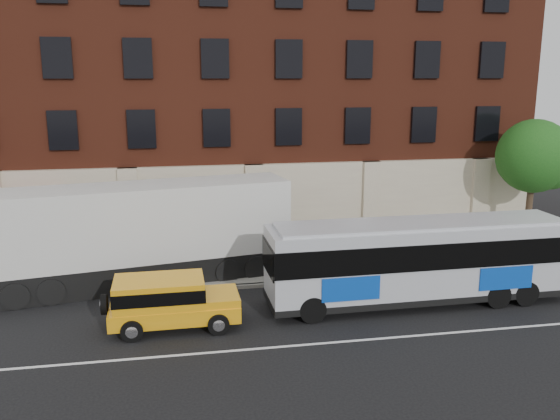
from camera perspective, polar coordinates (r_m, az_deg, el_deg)
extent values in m
plane|color=black|center=(18.82, 2.64, -13.58)|extent=(120.00, 120.00, 0.00)
cube|color=gray|center=(27.01, -1.66, -5.04)|extent=(60.00, 6.00, 0.15)
cube|color=gray|center=(24.21, -0.57, -7.19)|extent=(60.00, 0.25, 0.15)
cube|color=silver|center=(19.26, 2.30, -12.91)|extent=(60.00, 0.12, 0.01)
cube|color=#612616|center=(33.64, -3.86, 11.60)|extent=(30.00, 10.00, 15.00)
cube|color=beige|center=(29.19, -2.53, 0.54)|extent=(30.00, 0.35, 4.00)
cube|color=#400B11|center=(28.78, -24.56, 1.43)|extent=(4.20, 2.20, 0.30)
cube|color=beige|center=(28.92, -14.36, 0.02)|extent=(0.90, 0.55, 4.00)
cube|color=beige|center=(29.10, -2.51, 0.50)|extent=(0.90, 0.55, 4.00)
cube|color=beige|center=(30.48, 8.74, 0.93)|extent=(0.90, 0.55, 4.00)
cube|color=beige|center=(32.91, 18.67, 1.28)|extent=(0.90, 0.55, 4.00)
cube|color=black|center=(28.85, -20.26, 7.25)|extent=(1.30, 0.20, 1.80)
cube|color=black|center=(28.47, -13.25, 7.64)|extent=(1.30, 0.20, 1.80)
cube|color=black|center=(28.51, -6.15, 7.91)|extent=(1.30, 0.20, 1.80)
cube|color=black|center=(28.98, 0.84, 8.06)|extent=(1.30, 0.20, 1.80)
cube|color=black|center=(29.86, 7.51, 8.10)|extent=(1.30, 0.20, 1.80)
cube|color=black|center=(31.10, 13.72, 8.03)|extent=(1.30, 0.20, 1.80)
cube|color=black|center=(32.68, 19.39, 7.89)|extent=(1.30, 0.20, 1.80)
cube|color=black|center=(28.76, -20.77, 13.60)|extent=(1.30, 0.20, 1.80)
cube|color=black|center=(28.37, -13.59, 14.08)|extent=(1.30, 0.20, 1.80)
cube|color=black|center=(28.42, -6.31, 14.35)|extent=(1.30, 0.20, 1.80)
cube|color=black|center=(28.89, 0.86, 14.40)|extent=(1.30, 0.20, 1.80)
cube|color=black|center=(29.77, 7.69, 14.24)|extent=(1.30, 0.20, 1.80)
cube|color=black|center=(31.02, 14.04, 13.93)|extent=(1.30, 0.20, 1.80)
cube|color=black|center=(32.60, 19.82, 13.49)|extent=(1.30, 0.20, 1.80)
cube|color=black|center=(29.71, -23.00, -1.07)|extent=(2.60, 0.15, 2.80)
cube|color=black|center=(28.96, -11.36, -0.62)|extent=(2.60, 0.15, 2.80)
cube|color=black|center=(29.45, 0.38, -0.14)|extent=(2.60, 0.15, 2.80)
cube|color=black|center=(31.10, 11.31, 0.31)|extent=(2.60, 0.15, 2.80)
cylinder|color=slate|center=(24.15, -21.03, -5.18)|extent=(0.07, 0.07, 2.50)
cube|color=white|center=(23.79, -21.25, -3.46)|extent=(0.30, 0.03, 0.40)
cube|color=white|center=(23.93, -21.16, -4.61)|extent=(0.30, 0.03, 0.35)
cylinder|color=#392A1C|center=(31.90, 22.90, -0.34)|extent=(0.32, 0.32, 3.00)
sphere|color=#144714|center=(31.42, 23.36, 4.82)|extent=(3.60, 3.60, 3.60)
sphere|color=#144714|center=(31.55, 24.73, 3.80)|extent=(2.20, 2.20, 2.20)
sphere|color=#144714|center=(31.48, 21.98, 4.22)|extent=(2.00, 2.00, 2.00)
cube|color=#B7BAC2|center=(22.63, 13.36, -4.69)|extent=(11.43, 2.50, 2.71)
cube|color=black|center=(23.03, 13.20, -7.68)|extent=(11.48, 2.55, 0.24)
cube|color=#B7BAC2|center=(22.25, 13.54, -1.25)|extent=(10.86, 2.21, 0.11)
cube|color=black|center=(22.50, 13.42, -3.60)|extent=(11.51, 2.58, 0.95)
cube|color=#0B40AF|center=(20.65, 6.90, -7.60)|extent=(2.09, 0.06, 0.86)
cube|color=#0B40AF|center=(25.07, 18.13, -4.46)|extent=(2.09, 0.06, 0.86)
cylinder|color=black|center=(20.69, 3.16, -9.61)|extent=(0.95, 0.30, 0.95)
cylinder|color=black|center=(22.63, 1.83, -7.57)|extent=(0.95, 0.30, 0.95)
cylinder|color=black|center=(23.33, 20.32, -7.77)|extent=(0.95, 0.30, 0.95)
cylinder|color=black|center=(25.07, 17.79, -6.15)|extent=(0.95, 0.30, 0.95)
cylinder|color=black|center=(23.93, 22.67, -7.46)|extent=(0.95, 0.30, 0.95)
cylinder|color=black|center=(25.63, 20.04, -5.90)|extent=(0.95, 0.30, 0.95)
cube|color=#FFAB14|center=(20.59, -10.12, -9.58)|extent=(4.33, 1.83, 0.54)
cube|color=#FFAB14|center=(20.34, -11.61, -7.76)|extent=(2.98, 1.79, 0.90)
cube|color=black|center=(20.32, -11.62, -7.64)|extent=(3.02, 1.82, 0.45)
cube|color=#FFAB14|center=(20.50, -5.97, -8.33)|extent=(1.36, 1.72, 0.27)
cube|color=black|center=(20.69, -4.02, -9.16)|extent=(0.06, 1.44, 0.49)
cylinder|color=black|center=(20.57, -16.64, -8.75)|extent=(0.20, 0.69, 0.68)
cylinder|color=black|center=(19.92, -5.97, -10.94)|extent=(0.72, 0.26, 0.72)
cylinder|color=silver|center=(19.92, -5.97, -10.94)|extent=(0.40, 0.27, 0.40)
cylinder|color=black|center=(21.54, -6.38, -9.07)|extent=(0.72, 0.26, 0.72)
cylinder|color=silver|center=(21.54, -6.38, -9.07)|extent=(0.40, 0.27, 0.40)
cylinder|color=black|center=(19.92, -14.15, -11.28)|extent=(0.72, 0.26, 0.72)
cylinder|color=silver|center=(19.92, -14.15, -11.28)|extent=(0.40, 0.27, 0.40)
cylinder|color=black|center=(21.54, -13.90, -9.38)|extent=(0.72, 0.26, 0.72)
cylinder|color=silver|center=(21.54, -13.90, -9.38)|extent=(0.40, 0.27, 0.40)
cube|color=black|center=(25.00, -13.43, -5.71)|extent=(12.60, 4.58, 1.13)
cube|color=silver|center=(24.43, -13.68, -1.12)|extent=(12.61, 4.62, 2.99)
cylinder|color=black|center=(23.84, -24.25, -7.57)|extent=(1.06, 0.46, 1.03)
cylinder|color=black|center=(26.08, -23.95, -5.83)|extent=(1.06, 0.46, 1.03)
cylinder|color=black|center=(23.77, -21.27, -7.36)|extent=(1.06, 0.46, 1.03)
cylinder|color=black|center=(26.02, -21.23, -5.63)|extent=(1.06, 0.46, 1.03)
cylinder|color=black|center=(24.50, -5.12, -5.90)|extent=(1.06, 0.46, 1.03)
cylinder|color=black|center=(26.69, -6.48, -4.35)|extent=(1.06, 0.46, 1.03)
cylinder|color=black|center=(24.84, -2.36, -5.60)|extent=(1.06, 0.46, 1.03)
cylinder|color=black|center=(26.99, -3.92, -4.10)|extent=(1.06, 0.46, 1.03)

